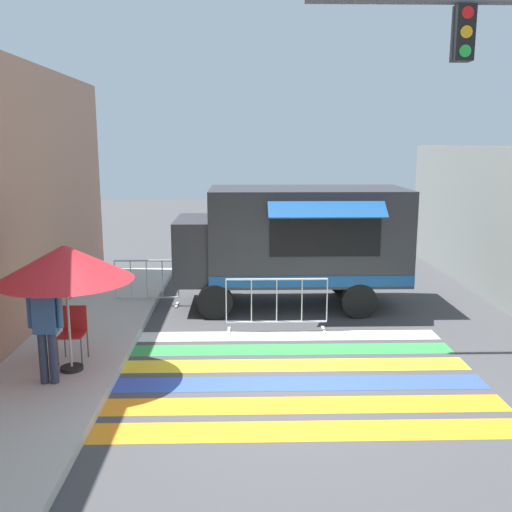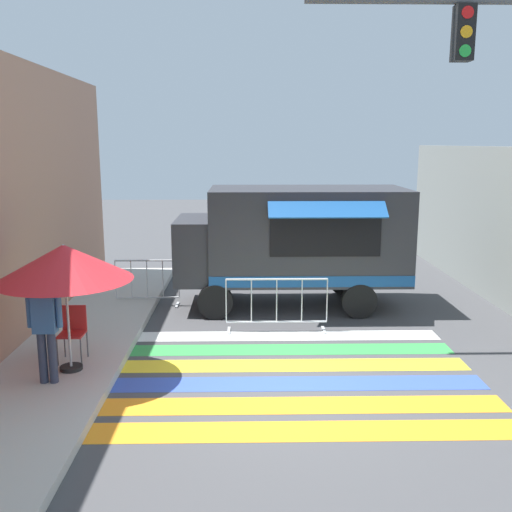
{
  "view_description": "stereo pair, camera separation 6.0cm",
  "coord_description": "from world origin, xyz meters",
  "px_view_note": "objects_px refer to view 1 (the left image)",
  "views": [
    {
      "loc": [
        -0.66,
        -8.37,
        3.75
      ],
      "look_at": [
        -0.38,
        2.89,
        1.51
      ],
      "focal_mm": 40.0,
      "sensor_mm": 36.0,
      "label": 1
    },
    {
      "loc": [
        -0.6,
        -8.37,
        3.75
      ],
      "look_at": [
        -0.38,
        2.89,
        1.51
      ],
      "focal_mm": 40.0,
      "sensor_mm": 36.0,
      "label": 2
    }
  ],
  "objects_px": {
    "barricade_front": "(277,305)",
    "barricade_side": "(147,284)",
    "vendor_person": "(46,322)",
    "patio_umbrella": "(65,263)",
    "folding_chair": "(73,328)",
    "traffic_signal_pole": "(495,104)",
    "food_truck": "(289,238)"
  },
  "relations": [
    {
      "from": "traffic_signal_pole",
      "to": "folding_chair",
      "type": "xyz_separation_m",
      "value": [
        -7.2,
        -0.79,
        -3.7
      ]
    },
    {
      "from": "folding_chair",
      "to": "vendor_person",
      "type": "xyz_separation_m",
      "value": [
        -0.11,
        -0.95,
        0.42
      ]
    },
    {
      "from": "folding_chair",
      "to": "barricade_front",
      "type": "distance_m",
      "value": 3.98
    },
    {
      "from": "vendor_person",
      "to": "traffic_signal_pole",
      "type": "bearing_deg",
      "value": -3.08
    },
    {
      "from": "barricade_side",
      "to": "patio_umbrella",
      "type": "bearing_deg",
      "value": -97.38
    },
    {
      "from": "patio_umbrella",
      "to": "vendor_person",
      "type": "xyz_separation_m",
      "value": [
        -0.19,
        -0.5,
        -0.79
      ]
    },
    {
      "from": "folding_chair",
      "to": "barricade_side",
      "type": "distance_m",
      "value": 3.78
    },
    {
      "from": "folding_chair",
      "to": "barricade_side",
      "type": "bearing_deg",
      "value": 95.2
    },
    {
      "from": "folding_chair",
      "to": "barricade_side",
      "type": "height_order",
      "value": "barricade_side"
    },
    {
      "from": "traffic_signal_pole",
      "to": "barricade_side",
      "type": "relative_size",
      "value": 4.43
    },
    {
      "from": "folding_chair",
      "to": "barricade_side",
      "type": "xyz_separation_m",
      "value": [
        0.62,
        3.72,
        -0.17
      ]
    },
    {
      "from": "traffic_signal_pole",
      "to": "patio_umbrella",
      "type": "xyz_separation_m",
      "value": [
        -7.12,
        -1.25,
        -2.49
      ]
    },
    {
      "from": "vendor_person",
      "to": "barricade_side",
      "type": "xyz_separation_m",
      "value": [
        0.73,
        4.68,
        -0.59
      ]
    },
    {
      "from": "traffic_signal_pole",
      "to": "vendor_person",
      "type": "xyz_separation_m",
      "value": [
        -7.31,
        -1.75,
        -3.29
      ]
    },
    {
      "from": "traffic_signal_pole",
      "to": "barricade_side",
      "type": "xyz_separation_m",
      "value": [
        -6.58,
        2.93,
        -3.88
      ]
    },
    {
      "from": "traffic_signal_pole",
      "to": "vendor_person",
      "type": "height_order",
      "value": "traffic_signal_pole"
    },
    {
      "from": "food_truck",
      "to": "vendor_person",
      "type": "xyz_separation_m",
      "value": [
        -4.04,
        -4.64,
        -0.49
      ]
    },
    {
      "from": "folding_chair",
      "to": "barricade_front",
      "type": "relative_size",
      "value": 0.45
    },
    {
      "from": "barricade_front",
      "to": "barricade_side",
      "type": "relative_size",
      "value": 1.38
    },
    {
      "from": "barricade_front",
      "to": "folding_chair",
      "type": "bearing_deg",
      "value": -152.63
    },
    {
      "from": "food_truck",
      "to": "patio_umbrella",
      "type": "height_order",
      "value": "food_truck"
    },
    {
      "from": "traffic_signal_pole",
      "to": "vendor_person",
      "type": "distance_m",
      "value": 8.2
    },
    {
      "from": "traffic_signal_pole",
      "to": "barricade_front",
      "type": "relative_size",
      "value": 3.21
    },
    {
      "from": "vendor_person",
      "to": "barricade_front",
      "type": "bearing_deg",
      "value": 20.83
    },
    {
      "from": "barricade_front",
      "to": "barricade_side",
      "type": "distance_m",
      "value": 3.48
    },
    {
      "from": "patio_umbrella",
      "to": "barricade_side",
      "type": "height_order",
      "value": "patio_umbrella"
    },
    {
      "from": "food_truck",
      "to": "folding_chair",
      "type": "relative_size",
      "value": 5.67
    },
    {
      "from": "traffic_signal_pole",
      "to": "barricade_front",
      "type": "distance_m",
      "value": 5.42
    },
    {
      "from": "patio_umbrella",
      "to": "barricade_front",
      "type": "relative_size",
      "value": 1.03
    },
    {
      "from": "food_truck",
      "to": "patio_umbrella",
      "type": "distance_m",
      "value": 5.67
    },
    {
      "from": "traffic_signal_pole",
      "to": "food_truck",
      "type": "bearing_deg",
      "value": 138.45
    },
    {
      "from": "food_truck",
      "to": "barricade_side",
      "type": "height_order",
      "value": "food_truck"
    }
  ]
}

